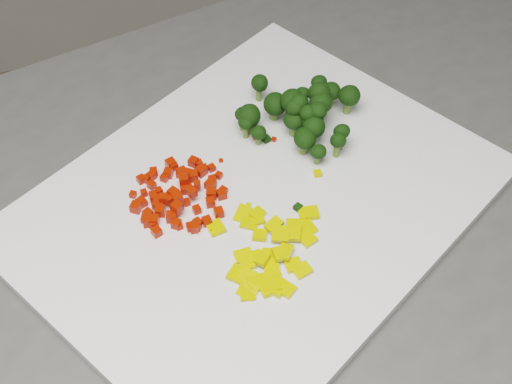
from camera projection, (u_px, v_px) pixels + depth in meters
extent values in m
cube|color=#4E4D4B|center=(276.00, 381.00, 1.12)|extent=(1.18, 0.98, 0.90)
cube|color=white|center=(256.00, 202.00, 0.77)|extent=(0.61, 0.58, 0.01)
cube|color=#BE1202|center=(219.00, 175.00, 0.78)|extent=(0.01, 0.01, 0.01)
cube|color=#BE1202|center=(210.00, 185.00, 0.77)|extent=(0.01, 0.01, 0.01)
cube|color=#BE1202|center=(177.00, 198.00, 0.74)|extent=(0.01, 0.01, 0.01)
cube|color=#BE1202|center=(185.00, 189.00, 0.76)|extent=(0.01, 0.01, 0.01)
cube|color=#BE1202|center=(176.00, 224.00, 0.73)|extent=(0.01, 0.01, 0.01)
cube|color=#BE1202|center=(173.00, 166.00, 0.78)|extent=(0.01, 0.01, 0.01)
cube|color=#BE1202|center=(210.00, 202.00, 0.75)|extent=(0.01, 0.01, 0.01)
cube|color=#BE1202|center=(193.00, 228.00, 0.73)|extent=(0.01, 0.01, 0.01)
cube|color=#BE1202|center=(207.00, 221.00, 0.73)|extent=(0.01, 0.01, 0.01)
cube|color=#BE1202|center=(182.00, 173.00, 0.78)|extent=(0.01, 0.01, 0.01)
cube|color=#BE1202|center=(197.00, 222.00, 0.74)|extent=(0.01, 0.01, 0.01)
cube|color=#BE1202|center=(144.00, 193.00, 0.76)|extent=(0.01, 0.01, 0.01)
cube|color=#BE1202|center=(204.00, 169.00, 0.78)|extent=(0.01, 0.01, 0.01)
cube|color=#BE1202|center=(172.00, 194.00, 0.75)|extent=(0.01, 0.01, 0.01)
cube|color=#BE1202|center=(223.00, 191.00, 0.76)|extent=(0.01, 0.01, 0.01)
cube|color=#BE1202|center=(188.00, 173.00, 0.78)|extent=(0.01, 0.01, 0.01)
cube|color=#BE1202|center=(159.00, 202.00, 0.75)|extent=(0.01, 0.01, 0.01)
cube|color=#BE1202|center=(153.00, 224.00, 0.73)|extent=(0.01, 0.01, 0.01)
cube|color=#BE1202|center=(187.00, 202.00, 0.75)|extent=(0.01, 0.01, 0.01)
cube|color=#BE1202|center=(136.00, 207.00, 0.75)|extent=(0.01, 0.01, 0.01)
cube|color=#BE1202|center=(197.00, 185.00, 0.76)|extent=(0.01, 0.01, 0.01)
cube|color=#BE1202|center=(154.00, 172.00, 0.78)|extent=(0.01, 0.01, 0.01)
cube|color=#BE1202|center=(171.00, 164.00, 0.79)|extent=(0.01, 0.01, 0.01)
cube|color=#BE1202|center=(188.00, 188.00, 0.76)|extent=(0.01, 0.01, 0.01)
cube|color=#BE1202|center=(160.00, 211.00, 0.74)|extent=(0.01, 0.01, 0.01)
cube|color=#BE1202|center=(193.00, 162.00, 0.79)|extent=(0.01, 0.01, 0.01)
cube|color=#BE1202|center=(195.00, 226.00, 0.73)|extent=(0.01, 0.01, 0.01)
cube|color=#BE1202|center=(156.00, 198.00, 0.75)|extent=(0.01, 0.01, 0.01)
cube|color=#BE1202|center=(154.00, 197.00, 0.75)|extent=(0.01, 0.01, 0.01)
cube|color=#BE1202|center=(180.00, 174.00, 0.78)|extent=(0.01, 0.01, 0.01)
cube|color=#BE1202|center=(179.00, 226.00, 0.73)|extent=(0.01, 0.01, 0.01)
cube|color=#BE1202|center=(151.00, 176.00, 0.77)|extent=(0.01, 0.01, 0.01)
cube|color=#BE1202|center=(154.00, 220.00, 0.73)|extent=(0.01, 0.01, 0.01)
cube|color=#BE1202|center=(146.00, 179.00, 0.77)|extent=(0.01, 0.01, 0.01)
cube|color=#BE1202|center=(141.00, 202.00, 0.75)|extent=(0.01, 0.01, 0.01)
cube|color=#BE1202|center=(199.00, 164.00, 0.79)|extent=(0.01, 0.01, 0.01)
cube|color=#BE1202|center=(133.00, 195.00, 0.76)|extent=(0.01, 0.01, 0.01)
cube|color=#BE1202|center=(148.00, 214.00, 0.74)|extent=(0.01, 0.01, 0.01)
cube|color=#BE1202|center=(152.00, 185.00, 0.77)|extent=(0.01, 0.01, 0.01)
cube|color=#BE1202|center=(165.00, 178.00, 0.77)|extent=(0.01, 0.01, 0.01)
cube|color=#BE1202|center=(170.00, 199.00, 0.75)|extent=(0.01, 0.01, 0.01)
cube|color=#BE1202|center=(177.00, 207.00, 0.74)|extent=(0.01, 0.01, 0.01)
cube|color=#BE1202|center=(158.00, 205.00, 0.75)|extent=(0.01, 0.01, 0.01)
cube|color=#BE1202|center=(212.00, 180.00, 0.77)|extent=(0.01, 0.01, 0.01)
cube|color=#BE1202|center=(148.00, 221.00, 0.73)|extent=(0.01, 0.01, 0.01)
cube|color=#BE1202|center=(157.00, 232.00, 0.73)|extent=(0.01, 0.01, 0.01)
cube|color=#BE1202|center=(164.00, 198.00, 0.74)|extent=(0.01, 0.01, 0.01)
cube|color=#BE1202|center=(201.00, 171.00, 0.78)|extent=(0.01, 0.01, 0.01)
cube|color=#BE1202|center=(159.00, 191.00, 0.75)|extent=(0.01, 0.01, 0.01)
cube|color=#BE1202|center=(184.00, 179.00, 0.76)|extent=(0.01, 0.01, 0.01)
cube|color=#BE1202|center=(171.00, 217.00, 0.74)|extent=(0.01, 0.01, 0.01)
cube|color=#BE1202|center=(212.00, 168.00, 0.78)|extent=(0.01, 0.01, 0.01)
cube|color=#BE1202|center=(141.00, 179.00, 0.77)|extent=(0.01, 0.01, 0.01)
cube|color=#BE1202|center=(186.00, 175.00, 0.77)|extent=(0.01, 0.01, 0.01)
cube|color=#BE1202|center=(222.00, 194.00, 0.76)|extent=(0.01, 0.01, 0.01)
cube|color=#BE1202|center=(219.00, 213.00, 0.74)|extent=(0.01, 0.01, 0.01)
cube|color=#BE1202|center=(145.00, 219.00, 0.74)|extent=(0.01, 0.01, 0.01)
cube|color=#BE1202|center=(211.00, 194.00, 0.76)|extent=(0.01, 0.01, 0.01)
cube|color=#BE1202|center=(197.00, 210.00, 0.75)|extent=(0.01, 0.01, 0.01)
cube|color=#BE1202|center=(173.00, 193.00, 0.75)|extent=(0.01, 0.01, 0.01)
cube|color=#BE1202|center=(192.00, 192.00, 0.75)|extent=(0.01, 0.01, 0.01)
cube|color=#BE1202|center=(194.00, 227.00, 0.73)|extent=(0.01, 0.01, 0.01)
cube|color=#BE1202|center=(190.00, 227.00, 0.73)|extent=(0.01, 0.01, 0.01)
cube|color=#BE1202|center=(193.00, 176.00, 0.77)|extent=(0.01, 0.01, 0.01)
cube|color=#BE1202|center=(168.00, 173.00, 0.78)|extent=(0.01, 0.01, 0.01)
cube|color=#BE1202|center=(143.00, 203.00, 0.75)|extent=(0.01, 0.01, 0.01)
cube|color=#D7BC0B|center=(262.00, 259.00, 0.70)|extent=(0.02, 0.02, 0.01)
cube|color=#D7BC0B|center=(302.00, 270.00, 0.70)|extent=(0.02, 0.02, 0.01)
cube|color=#D7BC0B|center=(285.00, 288.00, 0.69)|extent=(0.02, 0.02, 0.00)
cube|color=#D7BC0B|center=(248.00, 291.00, 0.68)|extent=(0.02, 0.02, 0.01)
cube|color=#D7BC0B|center=(308.00, 213.00, 0.74)|extent=(0.02, 0.02, 0.01)
cube|color=#D7BC0B|center=(260.00, 235.00, 0.73)|extent=(0.02, 0.02, 0.01)
cube|color=#D7BC0B|center=(216.00, 228.00, 0.73)|extent=(0.02, 0.02, 0.01)
cube|color=#D7BC0B|center=(247.00, 263.00, 0.70)|extent=(0.01, 0.02, 0.01)
cube|color=#D7BC0B|center=(295.00, 233.00, 0.72)|extent=(0.02, 0.02, 0.01)
cube|color=#D7BC0B|center=(296.00, 227.00, 0.73)|extent=(0.02, 0.02, 0.01)
cube|color=#D7BC0B|center=(269.00, 256.00, 0.71)|extent=(0.02, 0.02, 0.01)
cube|color=#D7BC0B|center=(243.00, 256.00, 0.71)|extent=(0.02, 0.02, 0.01)
cube|color=#D7BC0B|center=(247.00, 292.00, 0.68)|extent=(0.02, 0.02, 0.00)
cube|color=#D7BC0B|center=(278.00, 287.00, 0.69)|extent=(0.02, 0.02, 0.01)
cube|color=#D7BC0B|center=(280.00, 254.00, 0.70)|extent=(0.01, 0.02, 0.01)
cube|color=#D7BC0B|center=(249.00, 224.00, 0.74)|extent=(0.02, 0.02, 0.01)
cube|color=#D7BC0B|center=(272.00, 282.00, 0.69)|extent=(0.02, 0.03, 0.01)
cube|color=#D7BC0B|center=(281.00, 234.00, 0.72)|extent=(0.02, 0.02, 0.01)
cube|color=#D7BC0B|center=(285.00, 252.00, 0.71)|extent=(0.02, 0.02, 0.01)
cube|color=#D7BC0B|center=(271.00, 289.00, 0.68)|extent=(0.02, 0.02, 0.01)
cube|color=#D7BC0B|center=(308.00, 228.00, 0.73)|extent=(0.02, 0.02, 0.01)
cube|color=#D7BC0B|center=(306.00, 237.00, 0.72)|extent=(0.02, 0.03, 0.01)
cube|color=#D7BC0B|center=(256.00, 258.00, 0.71)|extent=(0.02, 0.02, 0.01)
cube|color=#D7BC0B|center=(272.00, 269.00, 0.70)|extent=(0.02, 0.02, 0.01)
cube|color=#D7BC0B|center=(257.00, 214.00, 0.74)|extent=(0.02, 0.02, 0.01)
cube|color=#D7BC0B|center=(294.00, 265.00, 0.70)|extent=(0.02, 0.02, 0.01)
cube|color=#D7BC0B|center=(247.00, 276.00, 0.69)|extent=(0.02, 0.02, 0.01)
cube|color=#D7BC0B|center=(238.00, 274.00, 0.70)|extent=(0.03, 0.03, 0.01)
cube|color=#D7BC0B|center=(257.00, 218.00, 0.74)|extent=(0.02, 0.02, 0.01)
cube|color=#D7BC0B|center=(243.00, 214.00, 0.74)|extent=(0.02, 0.03, 0.01)
cube|color=#D7BC0B|center=(257.00, 282.00, 0.69)|extent=(0.02, 0.02, 0.01)
cube|color=#D7BC0B|center=(274.00, 225.00, 0.73)|extent=(0.02, 0.02, 0.01)
cube|color=#BE1202|center=(274.00, 139.00, 0.81)|extent=(0.01, 0.01, 0.00)
cube|color=black|center=(298.00, 207.00, 0.75)|extent=(0.01, 0.01, 0.01)
cube|color=#BE1202|center=(255.00, 137.00, 0.82)|extent=(0.01, 0.01, 0.00)
cube|color=black|center=(214.00, 232.00, 0.73)|extent=(0.01, 0.01, 0.00)
cube|color=black|center=(266.00, 139.00, 0.81)|extent=(0.01, 0.01, 0.01)
cube|color=#D7BC0B|center=(318.00, 174.00, 0.78)|extent=(0.01, 0.01, 0.01)
cube|color=#BE1202|center=(221.00, 160.00, 0.79)|extent=(0.00, 0.00, 0.00)
cube|color=#D7BC0B|center=(248.00, 205.00, 0.75)|extent=(0.01, 0.01, 0.00)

